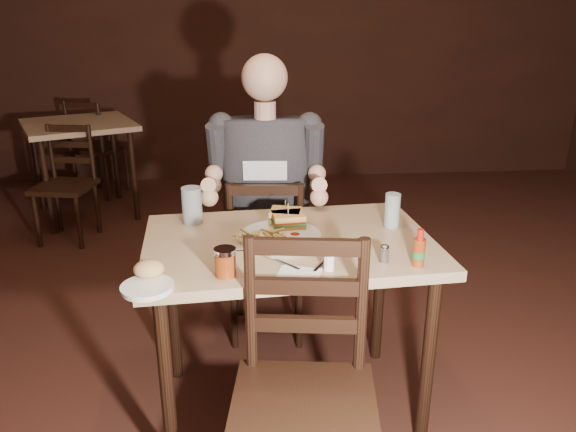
{
  "coord_description": "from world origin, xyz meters",
  "views": [
    {
      "loc": [
        -0.45,
        -2.02,
        1.6
      ],
      "look_at": [
        -0.27,
        0.0,
        0.85
      ],
      "focal_mm": 35.0,
      "sensor_mm": 36.0,
      "label": 1
    }
  ],
  "objects": [
    {
      "name": "napkin",
      "position": [
        -0.27,
        -0.36,
        0.77
      ],
      "size": [
        0.17,
        0.17,
        0.0
      ],
      "primitive_type": "cube",
      "rotation": [
        0.0,
        0.0,
        -0.28
      ],
      "color": "white",
      "rests_on": "main_table"
    },
    {
      "name": "salt_shaker",
      "position": [
        -0.16,
        -0.32,
        0.8
      ],
      "size": [
        0.04,
        0.04,
        0.07
      ],
      "primitive_type": null,
      "rotation": [
        0.0,
        0.0,
        0.07
      ],
      "color": "white",
      "rests_on": "main_table"
    },
    {
      "name": "side_plate",
      "position": [
        -0.75,
        -0.42,
        0.78
      ],
      "size": [
        0.17,
        0.17,
        0.01
      ],
      "primitive_type": "cylinder",
      "rotation": [
        0.0,
        0.0,
        0.07
      ],
      "color": "white",
      "rests_on": "main_table"
    },
    {
      "name": "knife",
      "position": [
        -0.33,
        -0.25,
        0.78
      ],
      "size": [
        0.14,
        0.16,
        0.0
      ],
      "primitive_type": "cube",
      "rotation": [
        0.0,
        0.0,
        0.7
      ],
      "color": "silver",
      "rests_on": "napkin"
    },
    {
      "name": "chair_near",
      "position": [
        -0.28,
        -0.65,
        0.47
      ],
      "size": [
        0.5,
        0.53,
        0.95
      ],
      "primitive_type": null,
      "rotation": [
        0.0,
        0.0,
        -0.13
      ],
      "color": "black",
      "rests_on": "ground"
    },
    {
      "name": "glass_left",
      "position": [
        -0.66,
        0.17,
        0.85
      ],
      "size": [
        0.09,
        0.09,
        0.15
      ],
      "primitive_type": "cylinder",
      "rotation": [
        0.0,
        0.0,
        0.07
      ],
      "color": "silver",
      "rests_on": "main_table"
    },
    {
      "name": "main_table",
      "position": [
        -0.27,
        -0.05,
        0.68
      ],
      "size": [
        1.15,
        0.81,
        0.77
      ],
      "rotation": [
        0.0,
        0.0,
        0.07
      ],
      "color": "tan",
      "rests_on": "ground"
    },
    {
      "name": "fries_pile",
      "position": [
        -0.39,
        -0.08,
        0.81
      ],
      "size": [
        0.25,
        0.19,
        0.04
      ],
      "primitive_type": null,
      "rotation": [
        0.0,
        0.0,
        0.07
      ],
      "color": "tan",
      "rests_on": "dinner_plate"
    },
    {
      "name": "syrup_dispenser",
      "position": [
        -0.51,
        -0.33,
        0.82
      ],
      "size": [
        0.08,
        0.08,
        0.1
      ],
      "primitive_type": null,
      "rotation": [
        0.0,
        0.0,
        0.07
      ],
      "color": "maroon",
      "rests_on": "main_table"
    },
    {
      "name": "hot_sauce",
      "position": [
        0.15,
        -0.31,
        0.84
      ],
      "size": [
        0.04,
        0.04,
        0.13
      ],
      "primitive_type": null,
      "rotation": [
        0.0,
        0.0,
        0.07
      ],
      "color": "maroon",
      "rests_on": "main_table"
    },
    {
      "name": "pepper_shaker",
      "position": [
        0.04,
        -0.27,
        0.8
      ],
      "size": [
        0.04,
        0.04,
        0.06
      ],
      "primitive_type": null,
      "rotation": [
        0.0,
        0.0,
        0.07
      ],
      "color": "#38332D",
      "rests_on": "main_table"
    },
    {
      "name": "ketchup_dollop",
      "position": [
        -0.25,
        -0.04,
        0.79
      ],
      "size": [
        0.04,
        0.04,
        0.01
      ],
      "primitive_type": "ellipsoid",
      "rotation": [
        0.0,
        0.0,
        0.07
      ],
      "color": "maroon",
      "rests_on": "dinner_plate"
    },
    {
      "name": "diner",
      "position": [
        -0.34,
        0.52,
        0.93
      ],
      "size": [
        0.59,
        0.48,
        0.97
      ],
      "primitive_type": null,
      "rotation": [
        0.0,
        0.0,
        -0.08
      ],
      "color": "#353339",
      "rests_on": "chair_far"
    },
    {
      "name": "glass_right",
      "position": [
        0.15,
        0.06,
        0.84
      ],
      "size": [
        0.07,
        0.07,
        0.14
      ],
      "primitive_type": "cylinder",
      "rotation": [
        0.0,
        0.0,
        0.07
      ],
      "color": "silver",
      "rests_on": "main_table"
    },
    {
      "name": "bg_table",
      "position": [
        -1.72,
        2.5,
        0.68
      ],
      "size": [
        1.06,
        1.06,
        0.77
      ],
      "rotation": [
        0.0,
        0.0,
        0.42
      ],
      "color": "tan",
      "rests_on": "ground"
    },
    {
      "name": "dinner_plate",
      "position": [
        -0.31,
        -0.04,
        0.78
      ],
      "size": [
        0.33,
        0.33,
        0.02
      ],
      "primitive_type": "cylinder",
      "rotation": [
        0.0,
        0.0,
        0.07
      ],
      "color": "white",
      "rests_on": "main_table"
    },
    {
      "name": "bread_roll",
      "position": [
        -0.76,
        -0.35,
        0.81
      ],
      "size": [
        0.11,
        0.09,
        0.06
      ],
      "primitive_type": "ellipsoid",
      "rotation": [
        0.0,
        0.0,
        0.07
      ],
      "color": "tan",
      "rests_on": "side_plate"
    },
    {
      "name": "sandwich_right",
      "position": [
        -0.27,
        0.04,
        0.84
      ],
      "size": [
        0.13,
        0.11,
        0.1
      ],
      "primitive_type": null,
      "rotation": [
        0.0,
        0.0,
        0.11
      ],
      "color": "#DFAE62",
      "rests_on": "dinner_plate"
    },
    {
      "name": "chair_far",
      "position": [
        -0.33,
        0.57,
        0.43
      ],
      "size": [
        0.43,
        0.47,
        0.86
      ],
      "primitive_type": null,
      "rotation": [
        0.0,
        0.0,
        3.06
      ],
      "color": "black",
      "rests_on": "ground"
    },
    {
      "name": "fork",
      "position": [
        -0.18,
        -0.28,
        0.78
      ],
      "size": [
        0.09,
        0.13,
        0.0
      ],
      "primitive_type": "cube",
      "rotation": [
        0.0,
        0.0,
        -0.55
      ],
      "color": "silver",
      "rests_on": "napkin"
    },
    {
      "name": "bg_chair_near",
      "position": [
        -1.72,
        1.95,
        0.41
      ],
      "size": [
        0.45,
        0.48,
        0.82
      ],
      "primitive_type": null,
      "rotation": [
        0.0,
        0.0,
        -0.18
      ],
      "color": "black",
      "rests_on": "ground"
    },
    {
      "name": "bg_chair_far",
      "position": [
        -1.72,
        3.05,
        0.44
      ],
      "size": [
        0.53,
        0.56,
        0.87
      ],
      "primitive_type": null,
      "rotation": [
        0.0,
        0.0,
        2.78
      ],
      "color": "black",
      "rests_on": "ground"
    },
    {
      "name": "room_shell",
      "position": [
        0.0,
        0.0,
        1.4
      ],
      "size": [
        7.0,
        7.0,
        7.0
      ],
      "color": "black",
      "rests_on": "ground"
    },
    {
      "name": "sandwich_left",
      "position": [
        -0.28,
        0.09,
        0.84
      ],
      "size": [
        0.14,
        0.12,
        0.1
      ],
      "primitive_type": null,
      "rotation": [
        0.0,
        0.0,
        -0.22
      ],
      "color": "#DFAE62",
      "rests_on": "dinner_plate"
    }
  ]
}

